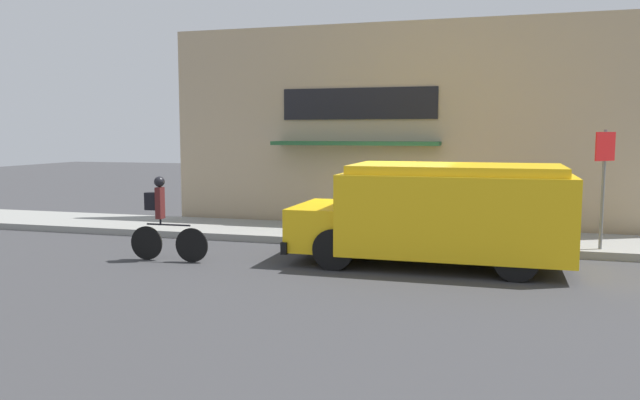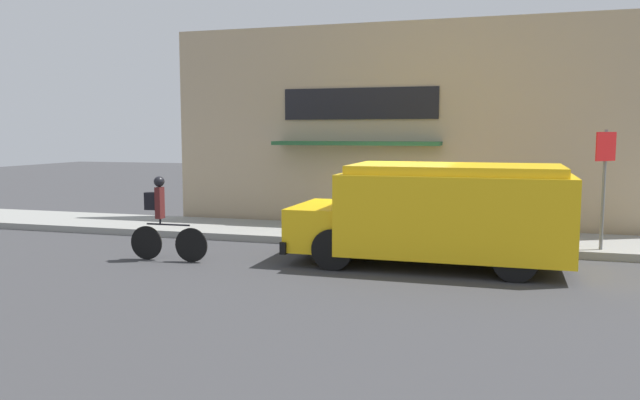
{
  "view_description": "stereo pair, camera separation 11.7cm",
  "coord_description": "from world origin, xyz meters",
  "px_view_note": "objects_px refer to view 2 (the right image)",
  "views": [
    {
      "loc": [
        2.24,
        -13.77,
        2.62
      ],
      "look_at": [
        -1.63,
        -0.2,
        1.1
      ],
      "focal_mm": 35.0,
      "sensor_mm": 36.0,
      "label": 1
    },
    {
      "loc": [
        2.35,
        -13.73,
        2.62
      ],
      "look_at": [
        -1.63,
        -0.2,
        1.1
      ],
      "focal_mm": 35.0,
      "sensor_mm": 36.0,
      "label": 2
    }
  ],
  "objects_px": {
    "school_bus": "(440,212)",
    "stop_sign_post": "(605,170)",
    "cyclist": "(163,221)",
    "trash_bin": "(483,219)"
  },
  "relations": [
    {
      "from": "cyclist",
      "to": "stop_sign_post",
      "type": "bearing_deg",
      "value": 16.68
    },
    {
      "from": "school_bus",
      "to": "stop_sign_post",
      "type": "xyz_separation_m",
      "value": [
        3.2,
        1.69,
        0.79
      ]
    },
    {
      "from": "trash_bin",
      "to": "cyclist",
      "type": "bearing_deg",
      "value": -146.12
    },
    {
      "from": "trash_bin",
      "to": "school_bus",
      "type": "bearing_deg",
      "value": -103.85
    },
    {
      "from": "stop_sign_post",
      "to": "trash_bin",
      "type": "xyz_separation_m",
      "value": [
        -2.46,
        1.34,
        -1.31
      ]
    },
    {
      "from": "school_bus",
      "to": "cyclist",
      "type": "height_order",
      "value": "school_bus"
    },
    {
      "from": "cyclist",
      "to": "trash_bin",
      "type": "distance_m",
      "value": 7.52
    },
    {
      "from": "stop_sign_post",
      "to": "trash_bin",
      "type": "height_order",
      "value": "stop_sign_post"
    },
    {
      "from": "school_bus",
      "to": "stop_sign_post",
      "type": "relative_size",
      "value": 2.15
    },
    {
      "from": "cyclist",
      "to": "trash_bin",
      "type": "relative_size",
      "value": 2.32
    }
  ]
}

